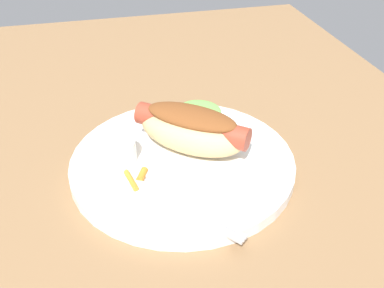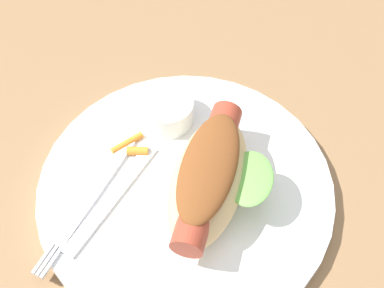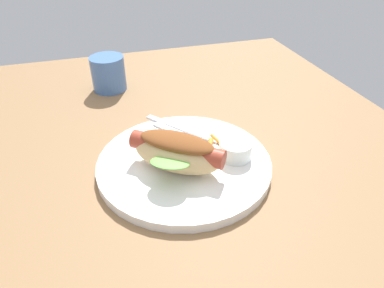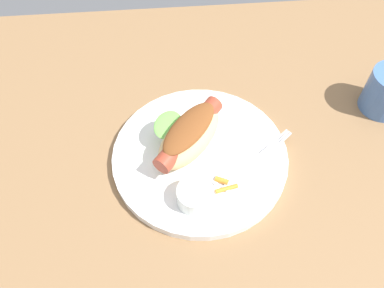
# 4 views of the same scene
# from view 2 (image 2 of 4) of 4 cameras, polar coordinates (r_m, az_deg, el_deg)

# --- Properties ---
(ground_plane) EXTENTS (1.20, 0.90, 0.02)m
(ground_plane) POSITION_cam_2_polar(r_m,az_deg,el_deg) (0.60, -0.09, -3.27)
(ground_plane) COLOR olive
(plate) EXTENTS (0.29, 0.29, 0.02)m
(plate) POSITION_cam_2_polar(r_m,az_deg,el_deg) (0.57, -0.65, -4.80)
(plate) COLOR white
(plate) RESTS_ON ground_plane
(hot_dog) EXTENTS (0.14, 0.16, 0.06)m
(hot_dog) POSITION_cam_2_polar(r_m,az_deg,el_deg) (0.53, 2.03, -3.22)
(hot_dog) COLOR #DBB77A
(hot_dog) RESTS_ON plate
(sauce_ramekin) EXTENTS (0.06, 0.06, 0.03)m
(sauce_ramekin) POSITION_cam_2_polar(r_m,az_deg,el_deg) (0.60, -2.17, 3.48)
(sauce_ramekin) COLOR white
(sauce_ramekin) RESTS_ON plate
(fork) EXTENTS (0.13, 0.11, 0.00)m
(fork) POSITION_cam_2_polar(r_m,az_deg,el_deg) (0.56, -10.25, -5.59)
(fork) COLOR silver
(fork) RESTS_ON plate
(knife) EXTENTS (0.12, 0.09, 0.00)m
(knife) POSITION_cam_2_polar(r_m,az_deg,el_deg) (0.56, -8.01, -5.36)
(knife) COLOR silver
(knife) RESTS_ON plate
(carrot_garnish) EXTENTS (0.04, 0.03, 0.01)m
(carrot_garnish) POSITION_cam_2_polar(r_m,az_deg,el_deg) (0.59, -6.00, -0.28)
(carrot_garnish) COLOR orange
(carrot_garnish) RESTS_ON plate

